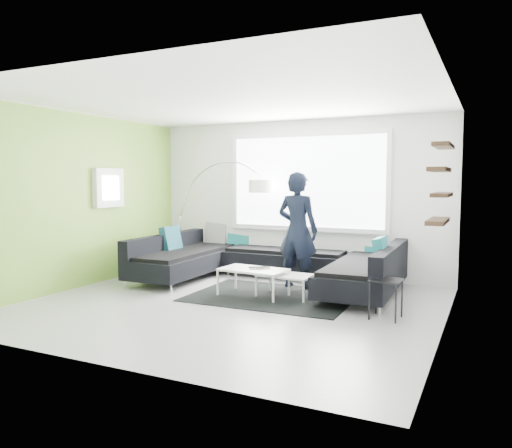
{
  "coord_description": "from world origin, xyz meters",
  "views": [
    {
      "loc": [
        3.22,
        -5.97,
        1.72
      ],
      "look_at": [
        -0.06,
        0.9,
        1.06
      ],
      "focal_mm": 35.0,
      "sensor_mm": 36.0,
      "label": 1
    }
  ],
  "objects_px": {
    "arc_lamp": "(180,217)",
    "laptop": "(260,268)",
    "side_table": "(386,299)",
    "sectional_sofa": "(270,261)",
    "person": "(297,230)",
    "coffee_table": "(269,283)"
  },
  "relations": [
    {
      "from": "arc_lamp",
      "to": "laptop",
      "type": "bearing_deg",
      "value": -28.08
    },
    {
      "from": "coffee_table",
      "to": "laptop",
      "type": "relative_size",
      "value": 3.31
    },
    {
      "from": "arc_lamp",
      "to": "person",
      "type": "distance_m",
      "value": 2.63
    },
    {
      "from": "laptop",
      "to": "side_table",
      "type": "bearing_deg",
      "value": -43.55
    },
    {
      "from": "arc_lamp",
      "to": "laptop",
      "type": "height_order",
      "value": "arc_lamp"
    },
    {
      "from": "sectional_sofa",
      "to": "person",
      "type": "relative_size",
      "value": 2.26
    },
    {
      "from": "side_table",
      "to": "coffee_table",
      "type": "bearing_deg",
      "value": 165.94
    },
    {
      "from": "person",
      "to": "laptop",
      "type": "relative_size",
      "value": 4.88
    },
    {
      "from": "sectional_sofa",
      "to": "person",
      "type": "bearing_deg",
      "value": -5.18
    },
    {
      "from": "coffee_table",
      "to": "side_table",
      "type": "distance_m",
      "value": 1.85
    },
    {
      "from": "arc_lamp",
      "to": "person",
      "type": "relative_size",
      "value": 1.11
    },
    {
      "from": "side_table",
      "to": "laptop",
      "type": "xyz_separation_m",
      "value": [
        -1.93,
        0.39,
        0.18
      ]
    },
    {
      "from": "sectional_sofa",
      "to": "side_table",
      "type": "distance_m",
      "value": 2.47
    },
    {
      "from": "sectional_sofa",
      "to": "laptop",
      "type": "height_order",
      "value": "sectional_sofa"
    },
    {
      "from": "coffee_table",
      "to": "arc_lamp",
      "type": "relative_size",
      "value": 0.61
    },
    {
      "from": "arc_lamp",
      "to": "laptop",
      "type": "distance_m",
      "value": 2.71
    },
    {
      "from": "sectional_sofa",
      "to": "arc_lamp",
      "type": "relative_size",
      "value": 2.03
    },
    {
      "from": "side_table",
      "to": "person",
      "type": "relative_size",
      "value": 0.27
    },
    {
      "from": "coffee_table",
      "to": "person",
      "type": "bearing_deg",
      "value": 82.08
    },
    {
      "from": "sectional_sofa",
      "to": "side_table",
      "type": "relative_size",
      "value": 8.44
    },
    {
      "from": "arc_lamp",
      "to": "side_table",
      "type": "xyz_separation_m",
      "value": [
        4.22,
        -1.7,
        -0.79
      ]
    },
    {
      "from": "person",
      "to": "laptop",
      "type": "distance_m",
      "value": 0.99
    }
  ]
}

